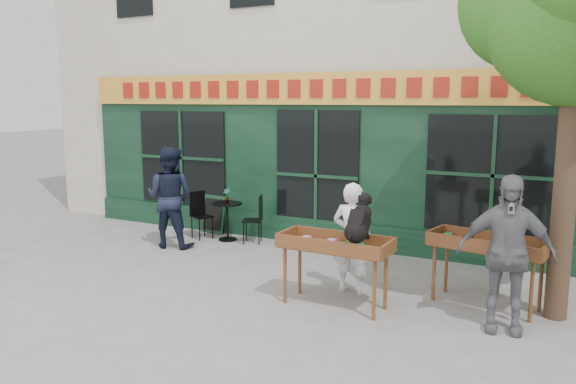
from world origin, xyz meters
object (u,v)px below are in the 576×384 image
book_cart_right (488,248)px  bistro_table (227,214)px  book_cart_center (335,248)px  man_right (506,254)px  woman (352,238)px  dog (359,217)px  man_left (170,197)px

book_cart_right → bistro_table: 5.35m
book_cart_center → man_right: (2.14, 0.18, 0.14)m
woman → book_cart_right: bearing=-169.5°
dog → woman: woman is taller
woman → man_right: man_right is taller
book_cart_right → man_left: man_left is taller
book_cart_center → book_cart_right: size_ratio=0.95×
man_right → man_left: (-6.13, 1.32, -0.00)m
book_cart_right → man_left: (-5.83, 0.57, 0.14)m
dog → man_left: size_ratio=0.31×
man_right → man_left: 6.28m
man_left → man_right: bearing=156.3°
dog → book_cart_right: bearing=35.2°
bistro_table → book_cart_right: bearing=-16.0°
woman → bistro_table: woman is taller
book_cart_right → man_left: 5.86m
book_cart_center → bistro_table: bearing=145.7°
dog → man_right: 1.83m
man_left → bistro_table: bearing=-139.4°
dog → bistro_table: dog is taller
woman → man_left: (-4.00, 0.85, 0.15)m
book_cart_center → woman: size_ratio=0.93×
dog → book_cart_right: dog is taller
man_left → book_cart_center: bearing=147.9°
dog → man_right: man_right is taller
woman → book_cart_right: 1.86m
dog → woman: (-0.35, 0.70, -0.48)m
book_cart_right → dog: bearing=-135.5°
man_right → man_left: size_ratio=1.00×
book_cart_center → book_cart_right: (1.84, 0.93, 0.00)m
book_cart_right → bistro_table: bearing=175.1°
book_cart_center → woman: 0.65m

